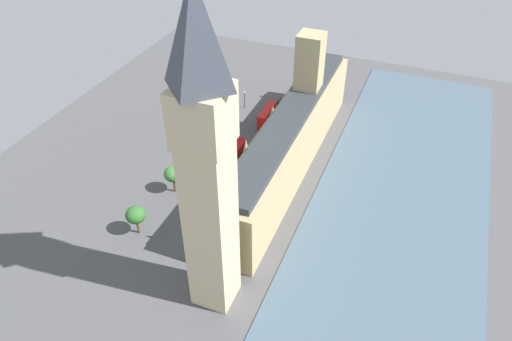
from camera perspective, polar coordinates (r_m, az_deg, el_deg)
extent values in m
plane|color=#4C4C4F|center=(127.77, 3.01, 0.66)|extent=(145.78, 145.78, 0.00)
cube|color=#475B6B|center=(123.71, 16.85, -2.59)|extent=(40.04, 131.20, 0.25)
cube|color=tan|center=(122.89, 4.00, 3.25)|extent=(10.34, 75.78, 15.03)
cube|color=tan|center=(129.88, 6.12, 9.36)|extent=(6.36, 6.36, 31.24)
cube|color=#2D3338|center=(118.38, 4.18, 6.56)|extent=(7.86, 72.75, 1.60)
cone|color=tan|center=(148.46, 6.70, 13.37)|extent=(1.20, 1.20, 2.38)
cone|color=tan|center=(133.58, 4.59, 10.69)|extent=(1.20, 1.20, 2.74)
cone|color=tan|center=(119.50, 2.00, 7.15)|extent=(1.20, 1.20, 2.25)
cone|color=tan|center=(105.88, -1.20, 3.00)|extent=(1.20, 1.20, 3.19)
cone|color=tan|center=(94.01, -5.24, -2.76)|extent=(1.20, 1.20, 2.24)
cube|color=#CCBA8E|center=(84.40, -5.30, -6.88)|extent=(7.28, 7.28, 35.83)
cube|color=#CCBA8E|center=(70.38, -6.35, 6.37)|extent=(8.01, 8.01, 9.56)
cylinder|color=silver|center=(72.22, -9.31, 6.97)|extent=(0.25, 5.54, 5.54)
torus|color=black|center=(72.22, -9.31, 6.97)|extent=(0.24, 5.78, 5.78)
cylinder|color=silver|center=(73.54, -4.87, 7.95)|extent=(5.54, 0.25, 5.54)
torus|color=black|center=(73.54, -4.87, 7.95)|extent=(5.78, 0.24, 5.78)
pyramid|color=#383D47|center=(64.74, -7.14, 15.96)|extent=(8.01, 8.01, 15.73)
cube|color=black|center=(153.77, 2.98, 8.00)|extent=(1.82, 4.65, 0.75)
cube|color=black|center=(153.23, 2.96, 8.18)|extent=(1.50, 2.62, 0.65)
cylinder|color=black|center=(155.38, 2.87, 8.18)|extent=(0.26, 0.69, 0.68)
cylinder|color=black|center=(154.98, 3.42, 8.08)|extent=(0.26, 0.69, 0.68)
cylinder|color=black|center=(152.94, 2.52, 7.67)|extent=(0.26, 0.69, 0.68)
cylinder|color=black|center=(152.53, 3.08, 7.56)|extent=(0.26, 0.69, 0.68)
cube|color=red|center=(143.35, 1.30, 6.54)|extent=(2.72, 10.55, 4.20)
cube|color=black|center=(143.31, 1.30, 6.57)|extent=(2.77, 10.15, 0.70)
cylinder|color=black|center=(147.73, 1.35, 6.62)|extent=(0.37, 1.11, 1.10)
cylinder|color=black|center=(147.11, 2.20, 6.45)|extent=(0.37, 1.11, 1.10)
cylinder|color=black|center=(141.86, 0.35, 5.18)|extent=(0.37, 1.11, 1.10)
cylinder|color=black|center=(141.21, 1.22, 5.00)|extent=(0.37, 1.11, 1.10)
cube|color=#B20C0F|center=(126.86, -2.55, 1.86)|extent=(2.67, 10.54, 4.20)
cube|color=black|center=(126.81, -2.55, 1.89)|extent=(2.73, 10.14, 0.70)
cylinder|color=black|center=(125.07, -2.76, 0.05)|extent=(0.37, 1.11, 1.10)
cylinder|color=black|center=(125.90, -3.70, 0.30)|extent=(0.37, 1.11, 1.10)
cylinder|color=black|center=(130.39, -1.39, 1.88)|extent=(0.37, 1.11, 1.10)
cylinder|color=black|center=(131.18, -2.31, 2.10)|extent=(0.37, 1.11, 1.10)
cube|color=#19472D|center=(114.35, -5.46, -4.29)|extent=(2.02, 4.71, 0.75)
cube|color=black|center=(114.03, -5.42, -3.95)|extent=(1.64, 2.66, 0.65)
cylinder|color=black|center=(113.34, -5.44, -5.00)|extent=(0.28, 0.69, 0.68)
cylinder|color=black|center=(114.00, -6.17, -4.76)|extent=(0.28, 0.69, 0.68)
cylinder|color=black|center=(115.22, -4.73, -4.09)|extent=(0.28, 0.69, 0.68)
cylinder|color=black|center=(115.86, -5.46, -3.86)|extent=(0.28, 0.69, 0.68)
cylinder|color=navy|center=(141.25, 3.39, 4.99)|extent=(0.57, 0.57, 1.27)
sphere|color=tan|center=(140.84, 3.41, 5.25)|extent=(0.24, 0.24, 0.24)
cube|color=gray|center=(141.05, 3.32, 4.97)|extent=(0.31, 0.22, 0.23)
cylinder|color=maroon|center=(118.71, -1.79, -2.24)|extent=(0.55, 0.55, 1.39)
sphere|color=beige|center=(118.17, -1.80, -1.94)|extent=(0.27, 0.27, 0.27)
cube|color=navy|center=(118.44, -1.82, -2.31)|extent=(0.34, 0.16, 0.25)
cylinder|color=#336B60|center=(135.00, 2.02, 3.35)|extent=(0.51, 0.51, 1.42)
sphere|color=beige|center=(134.52, 2.03, 3.65)|extent=(0.27, 0.27, 0.27)
cube|color=navy|center=(134.74, 1.97, 3.31)|extent=(0.33, 0.13, 0.25)
cylinder|color=brown|center=(119.74, -9.61, -1.73)|extent=(0.56, 0.56, 3.70)
ellipsoid|color=#387533|center=(117.57, -9.78, -0.42)|extent=(4.41, 4.41, 3.74)
cylinder|color=brown|center=(110.59, -13.76, -6.44)|extent=(0.56, 0.56, 3.66)
ellipsoid|color=#2D6628|center=(108.24, -14.04, -5.11)|extent=(4.45, 4.45, 3.78)
cylinder|color=brown|center=(138.38, -3.81, 4.85)|extent=(0.56, 0.56, 3.89)
ellipsoid|color=#387533|center=(136.07, -3.89, 6.38)|extent=(6.36, 6.36, 5.41)
cylinder|color=black|center=(151.03, -1.35, 8.26)|extent=(0.18, 0.18, 5.17)
sphere|color=#F2EAC6|center=(149.64, -1.37, 9.22)|extent=(0.56, 0.56, 0.56)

